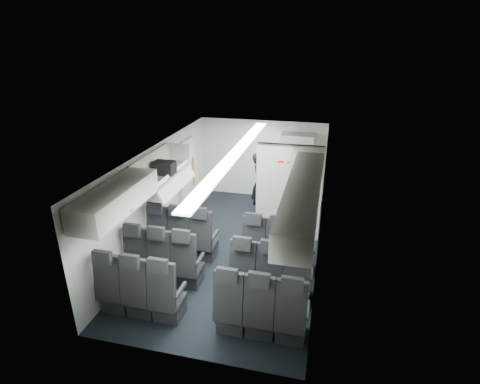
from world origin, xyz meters
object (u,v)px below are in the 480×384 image
at_px(seat_row_front, 229,245).
at_px(boarding_door, 187,176).
at_px(seat_row_mid, 215,270).
at_px(seat_row_rear, 198,303).
at_px(galley_unit, 296,170).
at_px(flight_attendant, 260,184).
at_px(carry_on_bag, 164,168).

height_order(seat_row_front, boarding_door, boarding_door).
height_order(seat_row_front, seat_row_mid, same).
height_order(seat_row_rear, galley_unit, galley_unit).
distance_m(seat_row_rear, boarding_door, 4.25).
bearing_deg(flight_attendant, galley_unit, -47.59).
xyz_separation_m(seat_row_rear, flight_attendant, (0.16, 4.18, 0.40)).
bearing_deg(galley_unit, boarding_door, -155.72).
bearing_deg(seat_row_front, boarding_door, 128.16).
relative_size(seat_row_mid, galley_unit, 1.75).
xyz_separation_m(seat_row_front, seat_row_mid, (0.00, -0.90, 0.00)).
height_order(seat_row_mid, carry_on_bag, carry_on_bag).
distance_m(galley_unit, flight_attendant, 1.19).
relative_size(galley_unit, carry_on_bag, 4.63).
height_order(boarding_door, flight_attendant, boarding_door).
distance_m(seat_row_mid, carry_on_bag, 2.27).
height_order(seat_row_mid, flight_attendant, flight_attendant).
height_order(galley_unit, flight_attendant, galley_unit).
bearing_deg(galley_unit, flight_attendant, -132.12).
distance_m(seat_row_rear, flight_attendant, 4.20).
bearing_deg(boarding_door, seat_row_rear, -67.13).
relative_size(flight_attendant, carry_on_bag, 3.91).
relative_size(galley_unit, boarding_door, 1.02).
height_order(seat_row_mid, seat_row_rear, same).
bearing_deg(carry_on_bag, galley_unit, 53.00).
height_order(seat_row_front, seat_row_rear, same).
relative_size(seat_row_front, boarding_door, 1.79).
bearing_deg(boarding_door, seat_row_front, -51.84).
height_order(seat_row_mid, boarding_door, boarding_door).
bearing_deg(seat_row_mid, galley_unit, 77.12).
distance_m(seat_row_mid, galley_unit, 4.30).
relative_size(seat_row_rear, flight_attendant, 2.07).
bearing_deg(galley_unit, carry_on_bag, -127.52).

